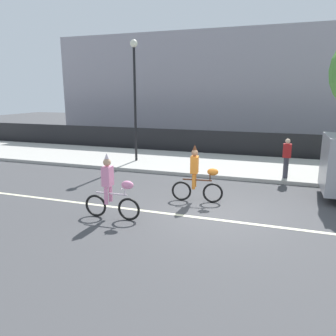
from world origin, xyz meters
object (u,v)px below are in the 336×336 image
at_px(parade_cyclist_pink, 112,191).
at_px(parade_cyclist_orange, 198,177).
at_px(street_lamp_post, 135,83).
at_px(pedestrian_onlooker, 287,157).

relative_size(parade_cyclist_pink, parade_cyclist_orange, 1.00).
distance_m(parade_cyclist_orange, street_lamp_post, 7.30).
bearing_deg(street_lamp_post, pedestrian_onlooker, -10.10).
xyz_separation_m(street_lamp_post, pedestrian_onlooker, (7.21, -1.28, -2.97)).
xyz_separation_m(parade_cyclist_pink, pedestrian_onlooker, (4.77, 5.86, 0.17)).
xyz_separation_m(parade_cyclist_pink, parade_cyclist_orange, (1.97, 2.25, 0.00)).
distance_m(parade_cyclist_pink, street_lamp_post, 8.18).
height_order(parade_cyclist_pink, street_lamp_post, street_lamp_post).
height_order(parade_cyclist_orange, street_lamp_post, street_lamp_post).
distance_m(parade_cyclist_pink, pedestrian_onlooker, 7.55).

